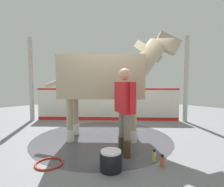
{
  "coord_description": "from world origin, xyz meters",
  "views": [
    {
      "loc": [
        -3.33,
        2.91,
        1.47
      ],
      "look_at": [
        -0.46,
        0.18,
        1.19
      ],
      "focal_mm": 28.36,
      "sensor_mm": 36.0,
      "label": 1
    }
  ],
  "objects_px": {
    "bottle_shampoo": "(154,156)",
    "hose_coil": "(49,163)",
    "horse": "(107,78)",
    "bottle_spray": "(162,161)",
    "handler": "(125,105)",
    "wash_bucket": "(111,161)"
  },
  "relations": [
    {
      "from": "bottle_shampoo",
      "to": "hose_coil",
      "type": "xyz_separation_m",
      "value": [
        1.22,
        1.44,
        -0.09
      ]
    },
    {
      "from": "horse",
      "to": "wash_bucket",
      "type": "bearing_deg",
      "value": -83.98
    },
    {
      "from": "bottle_spray",
      "to": "wash_bucket",
      "type": "bearing_deg",
      "value": 54.09
    },
    {
      "from": "horse",
      "to": "bottle_shampoo",
      "type": "height_order",
      "value": "horse"
    },
    {
      "from": "horse",
      "to": "wash_bucket",
      "type": "distance_m",
      "value": 2.17
    },
    {
      "from": "bottle_shampoo",
      "to": "hose_coil",
      "type": "height_order",
      "value": "bottle_shampoo"
    },
    {
      "from": "horse",
      "to": "hose_coil",
      "type": "xyz_separation_m",
      "value": [
        -0.39,
        1.72,
        -1.53
      ]
    },
    {
      "from": "bottle_spray",
      "to": "hose_coil",
      "type": "distance_m",
      "value": 1.98
    },
    {
      "from": "handler",
      "to": "bottle_shampoo",
      "type": "distance_m",
      "value": 1.08
    },
    {
      "from": "hose_coil",
      "to": "horse",
      "type": "bearing_deg",
      "value": -77.29
    },
    {
      "from": "hose_coil",
      "to": "handler",
      "type": "bearing_deg",
      "value": -116.87
    },
    {
      "from": "hose_coil",
      "to": "bottle_spray",
      "type": "bearing_deg",
      "value": -135.85
    },
    {
      "from": "bottle_spray",
      "to": "hose_coil",
      "type": "height_order",
      "value": "bottle_spray"
    },
    {
      "from": "horse",
      "to": "hose_coil",
      "type": "distance_m",
      "value": 2.34
    },
    {
      "from": "bottle_spray",
      "to": "bottle_shampoo",
      "type": "bearing_deg",
      "value": -17.8
    },
    {
      "from": "wash_bucket",
      "to": "bottle_spray",
      "type": "height_order",
      "value": "wash_bucket"
    },
    {
      "from": "wash_bucket",
      "to": "bottle_shampoo",
      "type": "height_order",
      "value": "wash_bucket"
    },
    {
      "from": "handler",
      "to": "bottle_spray",
      "type": "xyz_separation_m",
      "value": [
        -0.78,
        -0.11,
        -0.9
      ]
    },
    {
      "from": "bottle_spray",
      "to": "handler",
      "type": "bearing_deg",
      "value": 8.19
    },
    {
      "from": "wash_bucket",
      "to": "hose_coil",
      "type": "xyz_separation_m",
      "value": [
        0.9,
        0.66,
        -0.14
      ]
    },
    {
      "from": "hose_coil",
      "to": "wash_bucket",
      "type": "bearing_deg",
      "value": -143.81
    },
    {
      "from": "bottle_spray",
      "to": "hose_coil",
      "type": "bearing_deg",
      "value": 44.15
    }
  ]
}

